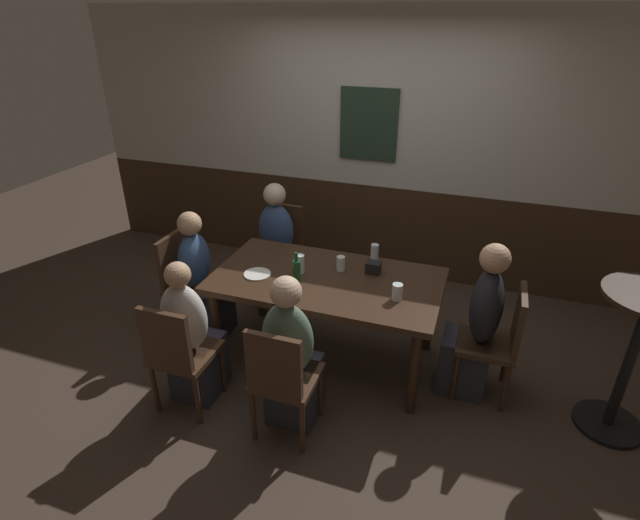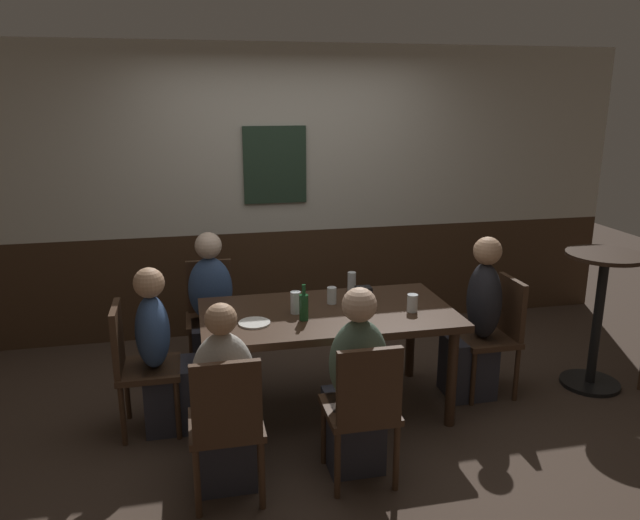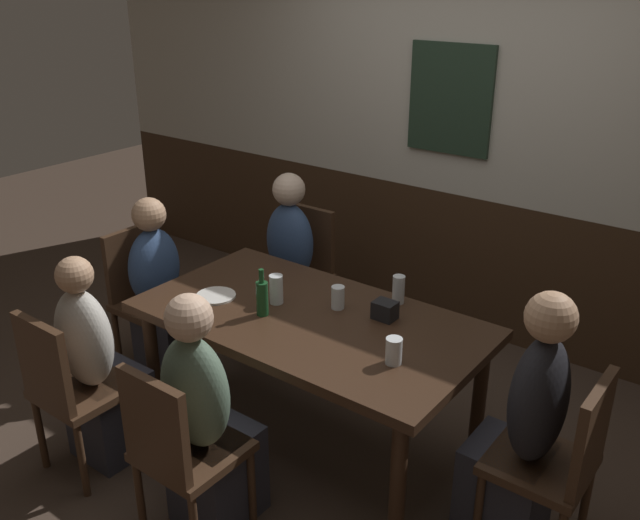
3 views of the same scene
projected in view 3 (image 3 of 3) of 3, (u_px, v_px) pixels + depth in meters
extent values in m
plane|color=#423328|center=(310.00, 438.00, 3.66)|extent=(12.00, 12.00, 0.00)
cube|color=#3D2819|center=(458.00, 260.00, 4.68)|extent=(6.40, 0.10, 0.95)
cube|color=beige|center=(475.00, 64.00, 4.17)|extent=(6.40, 0.10, 1.65)
cube|color=#233828|center=(450.00, 99.00, 4.27)|extent=(0.56, 0.03, 0.68)
cube|color=#382316|center=(309.00, 320.00, 3.38)|extent=(1.72, 0.93, 0.05)
cylinder|color=#382316|center=(154.00, 368.00, 3.66)|extent=(0.07, 0.07, 0.69)
cylinder|color=#382316|center=(398.00, 487.00, 2.82)|extent=(0.07, 0.07, 0.69)
cylinder|color=#382316|center=(251.00, 314.00, 4.23)|extent=(0.07, 0.07, 0.69)
cylinder|color=#382316|center=(479.00, 400.00, 3.38)|extent=(0.07, 0.07, 0.69)
cube|color=#422B1C|center=(294.00, 279.00, 4.50)|extent=(0.40, 0.40, 0.04)
cube|color=#422B1C|center=(311.00, 238.00, 4.54)|extent=(0.36, 0.04, 0.43)
cylinder|color=#422B1C|center=(299.00, 327.00, 4.37)|extent=(0.04, 0.04, 0.41)
cylinder|color=#422B1C|center=(259.00, 312.00, 4.56)|extent=(0.04, 0.04, 0.41)
cylinder|color=#422B1C|center=(330.00, 308.00, 4.62)|extent=(0.04, 0.04, 0.41)
cylinder|color=#422B1C|center=(291.00, 294.00, 4.81)|extent=(0.04, 0.04, 0.41)
cube|color=#422B1C|center=(154.00, 305.00, 4.16)|extent=(0.40, 0.40, 0.04)
cube|color=#422B1C|center=(131.00, 263.00, 4.16)|extent=(0.04, 0.36, 0.43)
cylinder|color=#422B1C|center=(197.00, 335.00, 4.27)|extent=(0.04, 0.04, 0.41)
cylinder|color=#422B1C|center=(154.00, 358.00, 4.03)|extent=(0.04, 0.04, 0.41)
cylinder|color=#422B1C|center=(160.00, 319.00, 4.46)|extent=(0.04, 0.04, 0.41)
cylinder|color=#422B1C|center=(118.00, 340.00, 4.21)|extent=(0.04, 0.04, 0.41)
cube|color=#422B1C|center=(193.00, 451.00, 2.90)|extent=(0.40, 0.40, 0.04)
cube|color=#422B1C|center=(154.00, 426.00, 2.67)|extent=(0.36, 0.04, 0.43)
cylinder|color=#422B1C|center=(198.00, 457.00, 3.21)|extent=(0.04, 0.04, 0.41)
cylinder|color=#422B1C|center=(252.00, 488.00, 3.02)|extent=(0.04, 0.04, 0.41)
cylinder|color=#422B1C|center=(140.00, 498.00, 2.96)|extent=(0.04, 0.04, 0.41)
cube|color=#422B1C|center=(539.00, 464.00, 2.82)|extent=(0.40, 0.40, 0.04)
cube|color=#422B1C|center=(592.00, 434.00, 2.63)|extent=(0.04, 0.36, 0.43)
cylinder|color=#422B1C|center=(478.00, 512.00, 2.88)|extent=(0.04, 0.04, 0.41)
cylinder|color=#422B1C|center=(510.00, 469.00, 3.13)|extent=(0.04, 0.04, 0.41)
cylinder|color=#422B1C|center=(586.00, 501.00, 2.94)|extent=(0.04, 0.04, 0.41)
cube|color=#422B1C|center=(85.00, 390.00, 3.32)|extent=(0.40, 0.40, 0.04)
cube|color=#422B1C|center=(43.00, 364.00, 3.09)|extent=(0.36, 0.04, 0.43)
cylinder|color=#422B1C|center=(98.00, 400.00, 3.63)|extent=(0.04, 0.04, 0.41)
cylinder|color=#422B1C|center=(140.00, 424.00, 3.44)|extent=(0.04, 0.04, 0.41)
cylinder|color=#422B1C|center=(40.00, 432.00, 3.38)|extent=(0.04, 0.04, 0.41)
cylinder|color=#422B1C|center=(82.00, 460.00, 3.19)|extent=(0.04, 0.04, 0.41)
cube|color=#2D2D38|center=(282.00, 314.00, 4.49)|extent=(0.32, 0.34, 0.45)
ellipsoid|color=#334C7A|center=(290.00, 242.00, 4.36)|extent=(0.34, 0.22, 0.51)
sphere|color=beige|center=(289.00, 189.00, 4.23)|extent=(0.21, 0.21, 0.21)
cube|color=#2D2D38|center=(171.00, 341.00, 4.16)|extent=(0.34, 0.32, 0.45)
ellipsoid|color=#334C7A|center=(154.00, 267.00, 4.03)|extent=(0.22, 0.34, 0.48)
sphere|color=tan|center=(149.00, 214.00, 3.90)|extent=(0.20, 0.20, 0.20)
cube|color=#2D2D38|center=(218.00, 473.00, 3.07)|extent=(0.32, 0.34, 0.45)
ellipsoid|color=#56705B|center=(195.00, 392.00, 2.82)|extent=(0.34, 0.22, 0.51)
sphere|color=#DBB293|center=(189.00, 318.00, 2.68)|extent=(0.20, 0.20, 0.20)
cube|color=#2D2D38|center=(504.00, 490.00, 2.98)|extent=(0.34, 0.32, 0.45)
ellipsoid|color=black|center=(539.00, 400.00, 2.73)|extent=(0.22, 0.34, 0.56)
sphere|color=tan|center=(551.00, 317.00, 2.58)|extent=(0.20, 0.20, 0.20)
cube|color=#2D2D38|center=(112.00, 413.00, 3.49)|extent=(0.32, 0.34, 0.45)
ellipsoid|color=beige|center=(84.00, 338.00, 3.24)|extent=(0.34, 0.22, 0.50)
sphere|color=tan|center=(74.00, 275.00, 3.11)|extent=(0.17, 0.17, 0.17)
cylinder|color=silver|center=(399.00, 289.00, 3.47)|extent=(0.06, 0.06, 0.15)
cylinder|color=gold|center=(398.00, 293.00, 3.48)|extent=(0.06, 0.06, 0.11)
cylinder|color=silver|center=(394.00, 351.00, 2.94)|extent=(0.07, 0.07, 0.12)
cylinder|color=gold|center=(394.00, 355.00, 2.95)|extent=(0.06, 0.06, 0.08)
cylinder|color=silver|center=(276.00, 289.00, 3.47)|extent=(0.07, 0.07, 0.15)
cylinder|color=#331E14|center=(276.00, 297.00, 3.48)|extent=(0.06, 0.06, 0.07)
cylinder|color=silver|center=(338.00, 297.00, 3.42)|extent=(0.07, 0.07, 0.12)
cylinder|color=#B26623|center=(338.00, 299.00, 3.42)|extent=(0.06, 0.06, 0.10)
cylinder|color=#194723|center=(262.00, 299.00, 3.34)|extent=(0.06, 0.06, 0.17)
cylinder|color=#194723|center=(261.00, 276.00, 3.30)|extent=(0.03, 0.03, 0.07)
cylinder|color=white|center=(216.00, 296.00, 3.56)|extent=(0.21, 0.21, 0.01)
cube|color=black|center=(385.00, 310.00, 3.32)|extent=(0.11, 0.09, 0.09)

